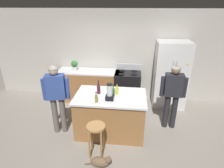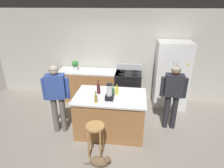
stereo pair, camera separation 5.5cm
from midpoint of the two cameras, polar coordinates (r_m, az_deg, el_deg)
The scene contains 16 objects.
ground_plane at distance 4.64m, azimuth -0.79°, elevation -14.09°, with size 14.00×14.00×0.00m, color gray.
back_wall at distance 5.81m, azimuth 1.64°, elevation 8.69°, with size 8.00×0.10×2.70m, color #BCB7AD.
kitchen_island at distance 4.37m, azimuth -0.83°, elevation -9.11°, with size 1.57×0.99×0.95m.
back_counter_run at distance 5.85m, azimuth -6.64°, elevation -0.43°, with size 2.00×0.64×0.95m.
refrigerator at distance 5.58m, azimuth 17.12°, elevation 2.69°, with size 0.90×0.73×1.90m.
stove_range at distance 5.68m, azimuth 4.43°, elevation -0.97°, with size 0.76×0.65×1.13m.
person_by_island_left at distance 4.30m, azimuth -16.94°, elevation -2.89°, with size 0.60×0.31×1.64m.
person_by_sink_right at distance 4.51m, azimuth 17.72°, elevation -2.19°, with size 0.59×0.24×1.59m.
bar_stool at distance 3.72m, azimuth -5.32°, elevation -14.52°, with size 0.36×0.36×0.71m.
cat at distance 3.79m, azimuth -3.89°, elevation -22.54°, with size 0.52×0.18×0.26m.
potted_plant at distance 5.75m, azimuth -11.65°, elevation 5.73°, with size 0.20×0.20×0.30m.
blender_appliance at distance 3.90m, azimuth -1.13°, elevation -2.77°, with size 0.17×0.17×0.36m.
bottle_soda at distance 4.15m, azimuth 1.13°, elevation -1.97°, with size 0.07×0.07×0.26m.
bottle_olive_oil at distance 4.07m, azimuth 0.03°, elevation -2.44°, with size 0.07×0.07×0.28m.
bottle_vinegar at distance 3.84m, azimuth -5.22°, elevation -4.41°, with size 0.06×0.06×0.24m.
bottle_wine at distance 4.19m, azimuth -4.50°, elevation -1.46°, with size 0.08×0.08×0.32m.
Camera 1 is at (0.46, -3.65, 2.83)m, focal length 30.00 mm.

